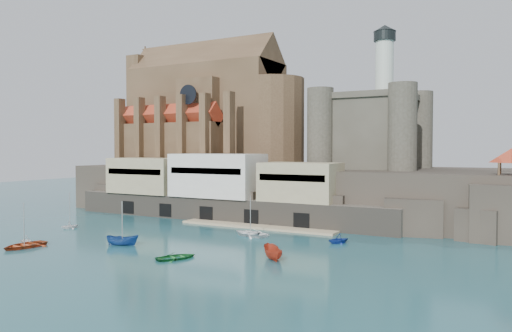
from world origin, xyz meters
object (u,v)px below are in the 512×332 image
Objects in this scene: boat_2 at (122,245)px; pavilion at (511,157)px; church at (211,116)px; castle_keep at (372,128)px; boat_1 at (26,243)px; boat_0 at (24,248)px.

pavilion is at bearing -78.72° from boat_2.
church reaches higher than castle_keep.
church is at bearing 178.89° from castle_keep.
pavilion is 2.26× the size of boat_1.
pavilion is 73.28m from boat_0.
church reaches higher than boat_1.
boat_0 is 2.26× the size of boat_1.
castle_keep is at bearing 60.20° from boat_0.
castle_keep is at bearing 149.82° from pavilion.
boat_1 is at bearing 91.45° from boat_2.
boat_0 is at bearing -83.84° from church.
castle_keep is at bearing -1.11° from church.
castle_keep is 67.30m from boat_0.
boat_2 is (10.93, 8.08, 0.00)m from boat_0.
castle_keep reaches higher than boat_2.
pavilion is 74.29m from boat_1.
church is 7.34× the size of pavilion.
pavilion is (66.13, -15.85, -9.40)m from church.
castle_keep is 6.00× the size of boat_2.
castle_keep is 4.58× the size of pavilion.
boat_0 is (6.02, -55.78, -22.13)m from church.
pavilion is 59.95m from boat_2.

